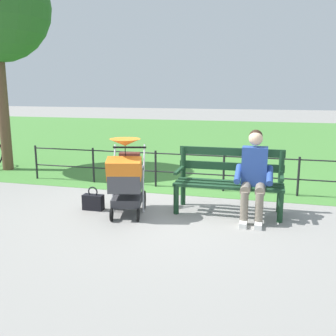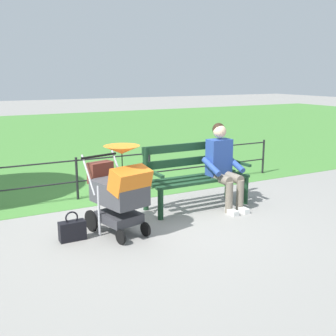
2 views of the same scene
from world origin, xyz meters
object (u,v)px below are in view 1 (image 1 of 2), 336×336
at_px(park_bench, 229,178).
at_px(handbag, 93,202).
at_px(person_on_bench, 254,173).
at_px(stroller, 126,176).

relative_size(park_bench, handbag, 4.33).
xyz_separation_m(person_on_bench, stroller, (1.81, 0.33, -0.08)).
bearing_deg(person_on_bench, handbag, 5.79).
bearing_deg(stroller, handbag, -8.34).
relative_size(park_bench, person_on_bench, 1.26).
bearing_deg(park_bench, handbag, 12.91).
bearing_deg(stroller, person_on_bench, -169.63).
relative_size(stroller, handbag, 3.11).
xyz_separation_m(person_on_bench, handbag, (2.40, 0.24, -0.55)).
xyz_separation_m(park_bench, person_on_bench, (-0.37, 0.22, 0.15)).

